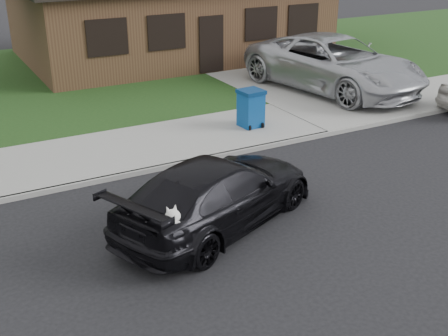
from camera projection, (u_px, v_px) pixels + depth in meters
ground at (288, 221)px, 11.02m from camera, size 120.00×120.00×0.00m
sidewalk at (182, 140)px, 15.03m from camera, size 60.00×3.00×0.12m
curb at (207, 158)px, 13.82m from camera, size 60.00×0.12×0.12m
lawn at (95, 75)px, 21.48m from camera, size 60.00×13.00×0.13m
driveway at (269, 74)px, 21.69m from camera, size 4.50×13.00×0.14m
sedan at (217, 193)px, 10.63m from camera, size 4.97×3.53×1.34m
minivan at (334, 64)px, 18.98m from camera, size 4.07×6.94×1.81m
recycling_bin at (251, 108)px, 15.66m from camera, size 0.68×0.70×1.05m
house at (168, 7)px, 24.02m from camera, size 12.60×8.60×4.65m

